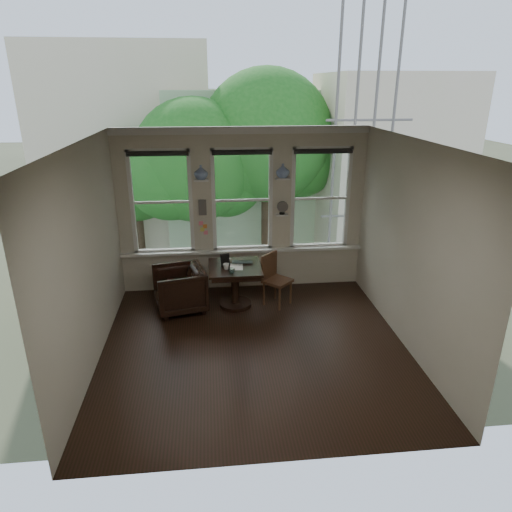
{
  "coord_description": "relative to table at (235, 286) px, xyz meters",
  "views": [
    {
      "loc": [
        -0.59,
        -5.88,
        3.7
      ],
      "look_at": [
        0.12,
        0.9,
        1.11
      ],
      "focal_mm": 32.0,
      "sensor_mm": 36.0,
      "label": 1
    }
  ],
  "objects": [
    {
      "name": "wall_back",
      "position": [
        0.2,
        0.87,
        1.12
      ],
      "size": [
        4.5,
        0.0,
        4.5
      ],
      "primitive_type": "plane",
      "rotation": [
        1.57,
        0.0,
        0.0
      ],
      "color": "beige",
      "rests_on": "ground"
    },
    {
      "name": "shelf_left",
      "position": [
        -0.52,
        0.77,
        1.73
      ],
      "size": [
        0.26,
        0.16,
        0.03
      ],
      "primitive_type": "cube",
      "color": "white",
      "rests_on": "ground"
    },
    {
      "name": "sticky_notes",
      "position": [
        -0.52,
        0.8,
        0.88
      ],
      "size": [
        0.16,
        0.01,
        0.24
      ],
      "primitive_type": null,
      "color": "pink",
      "rests_on": "ground"
    },
    {
      "name": "ceiling",
      "position": [
        0.2,
        -1.38,
        2.62
      ],
      "size": [
        4.5,
        4.5,
        0.0
      ],
      "primitive_type": "plane",
      "rotation": [
        3.14,
        0.0,
        0.0
      ],
      "color": "silver",
      "rests_on": "ground"
    },
    {
      "name": "window_left",
      "position": [
        -1.25,
        0.87,
        1.32
      ],
      "size": [
        1.1,
        0.12,
        1.9
      ],
      "primitive_type": null,
      "color": "white",
      "rests_on": "ground"
    },
    {
      "name": "wall_right",
      "position": [
        2.45,
        -1.38,
        1.12
      ],
      "size": [
        0.0,
        4.5,
        4.5
      ],
      "primitive_type": "plane",
      "rotation": [
        1.57,
        0.0,
        -1.57
      ],
      "color": "beige",
      "rests_on": "ground"
    },
    {
      "name": "papers",
      "position": [
        0.02,
        -0.03,
        0.38
      ],
      "size": [
        0.24,
        0.31,
        0.0
      ],
      "primitive_type": "cube",
      "rotation": [
        0.0,
        0.0,
        -0.07
      ],
      "color": "silver",
      "rests_on": "table"
    },
    {
      "name": "table",
      "position": [
        0.0,
        0.0,
        0.0
      ],
      "size": [
        0.9,
        0.9,
        0.75
      ],
      "primitive_type": null,
      "color": "black",
      "rests_on": "ground"
    },
    {
      "name": "cushion_red",
      "position": [
        -0.96,
        -0.05,
        0.08
      ],
      "size": [
        0.45,
        0.45,
        0.06
      ],
      "primitive_type": "cube",
      "color": "maroon",
      "rests_on": "armchair_left"
    },
    {
      "name": "window_center",
      "position": [
        0.2,
        0.87,
        1.32
      ],
      "size": [
        1.1,
        0.12,
        1.9
      ],
      "primitive_type": null,
      "color": "white",
      "rests_on": "ground"
    },
    {
      "name": "wall_front",
      "position": [
        0.2,
        -3.63,
        1.12
      ],
      "size": [
        4.5,
        0.0,
        4.5
      ],
      "primitive_type": "plane",
      "rotation": [
        -1.57,
        0.0,
        0.0
      ],
      "color": "beige",
      "rests_on": "ground"
    },
    {
      "name": "intercom",
      "position": [
        -0.52,
        0.8,
        1.23
      ],
      "size": [
        0.14,
        0.06,
        0.28
      ],
      "primitive_type": "cube",
      "color": "#59544F",
      "rests_on": "ground"
    },
    {
      "name": "drinking_glass",
      "position": [
        -0.07,
        -0.3,
        0.42
      ],
      "size": [
        0.11,
        0.11,
        0.09
      ],
      "primitive_type": "imported",
      "rotation": [
        0.0,
        0.0,
        -0.05
      ],
      "color": "white",
      "rests_on": "table"
    },
    {
      "name": "side_chair_right",
      "position": [
        0.74,
        -0.02,
        0.09
      ],
      "size": [
        0.59,
        0.59,
        0.92
      ],
      "primitive_type": null,
      "rotation": [
        0.0,
        0.0,
        0.8
      ],
      "color": "#4E261C",
      "rests_on": "ground"
    },
    {
      "name": "armchair_left",
      "position": [
        -0.96,
        -0.05,
        0.01
      ],
      "size": [
        1.01,
        0.99,
        0.77
      ],
      "primitive_type": "imported",
      "rotation": [
        0.0,
        0.0,
        -1.35
      ],
      "color": "black",
      "rests_on": "ground"
    },
    {
      "name": "wall_left",
      "position": [
        -2.05,
        -1.38,
        1.12
      ],
      "size": [
        0.0,
        4.5,
        4.5
      ],
      "primitive_type": "plane",
      "rotation": [
        1.57,
        0.0,
        1.57
      ],
      "color": "beige",
      "rests_on": "ground"
    },
    {
      "name": "mug",
      "position": [
        -0.15,
        -0.11,
        0.42
      ],
      "size": [
        0.11,
        0.11,
        0.1
      ],
      "primitive_type": "imported",
      "rotation": [
        0.0,
        0.0,
        0.04
      ],
      "color": "white",
      "rests_on": "table"
    },
    {
      "name": "tablet",
      "position": [
        -0.16,
        0.05,
        0.48
      ],
      "size": [
        0.18,
        0.12,
        0.22
      ],
      "primitive_type": "cube",
      "rotation": [
        -0.26,
        0.0,
        0.32
      ],
      "color": "black",
      "rests_on": "table"
    },
    {
      "name": "vase_right",
      "position": [
        0.93,
        0.77,
        1.86
      ],
      "size": [
        0.24,
        0.24,
        0.25
      ],
      "primitive_type": "imported",
      "color": "white",
      "rests_on": "shelf_right"
    },
    {
      "name": "desk_fan",
      "position": [
        0.93,
        0.75,
        1.16
      ],
      "size": [
        0.2,
        0.2,
        0.24
      ],
      "primitive_type": null,
      "color": "#59544F",
      "rests_on": "ground"
    },
    {
      "name": "vase_left",
      "position": [
        -0.52,
        0.77,
        1.86
      ],
      "size": [
        0.24,
        0.24,
        0.25
      ],
      "primitive_type": "imported",
      "color": "white",
      "rests_on": "shelf_left"
    },
    {
      "name": "window_right",
      "position": [
        1.65,
        0.87,
        1.32
      ],
      "size": [
        1.1,
        0.12,
        1.9
      ],
      "primitive_type": null,
      "color": "white",
      "rests_on": "ground"
    },
    {
      "name": "laptop",
      "position": [
        0.13,
        0.07,
        0.39
      ],
      "size": [
        0.38,
        0.27,
        0.03
      ],
      "primitive_type": "imported",
      "rotation": [
        0.0,
        0.0,
        -0.12
      ],
      "color": "black",
      "rests_on": "table"
    },
    {
      "name": "shelf_right",
      "position": [
        0.93,
        0.77,
        1.73
      ],
      "size": [
        0.26,
        0.16,
        0.03
      ],
      "primitive_type": "cube",
      "color": "white",
      "rests_on": "ground"
    },
    {
      "name": "ground",
      "position": [
        0.2,
        -1.38,
        -0.38
      ],
      "size": [
        4.5,
        4.5,
        0.0
      ],
      "primitive_type": "plane",
      "color": "black",
      "rests_on": "ground"
    }
  ]
}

